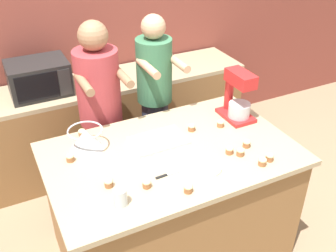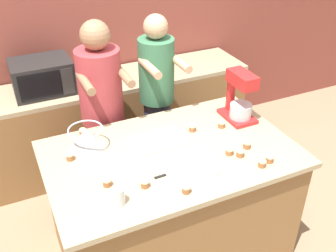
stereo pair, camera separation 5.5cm
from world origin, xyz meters
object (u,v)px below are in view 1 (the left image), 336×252
drinking_glass (121,197)px  cupcake_8 (262,161)px  person_left (101,116)px  knife (169,174)px  microwave_oven (39,78)px  person_right (155,104)px  baking_tray (158,140)px  cupcake_0 (82,133)px  cupcake_2 (70,157)px  cupcake_5 (192,127)px  cupcake_9 (188,188)px  cupcake_11 (247,143)px  small_plate (207,168)px  cupcake_7 (230,150)px  cupcake_1 (147,183)px  cupcake_4 (240,152)px  cupcake_10 (270,157)px  cupcake_6 (109,183)px  cupcake_3 (221,123)px  stand_mixer (238,98)px  mixing_bowl (86,139)px

drinking_glass → cupcake_8: drinking_glass is taller
person_left → knife: size_ratio=7.70×
microwave_oven → person_right: bearing=-34.7°
baking_tray → cupcake_8: (0.50, -0.55, 0.01)m
cupcake_0 → cupcake_2: same height
cupcake_5 → cupcake_8: (0.21, -0.58, 0.00)m
cupcake_9 → knife: bearing=98.0°
person_left → cupcake_2: size_ratio=28.92×
cupcake_8 → cupcake_9: size_ratio=1.00×
drinking_glass → cupcake_11: (1.00, 0.16, -0.03)m
small_plate → cupcake_7: bearing=20.4°
cupcake_2 → person_right: bearing=32.9°
cupcake_1 → cupcake_11: size_ratio=1.00×
cupcake_5 → cupcake_7: 0.38m
cupcake_4 → cupcake_10: 0.20m
cupcake_2 → cupcake_9: bearing=-48.2°
cupcake_0 → small_plate: bearing=-50.5°
cupcake_6 → cupcake_8: same height
cupcake_3 → knife: bearing=-150.5°
drinking_glass → knife: size_ratio=0.50×
cupcake_1 → cupcake_11: same height
baking_tray → cupcake_3: cupcake_3 is taller
cupcake_9 → small_plate: bearing=32.2°
baking_tray → drinking_glass: drinking_glass is taller
person_right → knife: person_right is taller
small_plate → cupcake_5: (0.14, 0.46, 0.02)m
small_plate → cupcake_11: 0.40m
microwave_oven → cupcake_10: (1.17, -1.76, -0.09)m
baking_tray → microwave_oven: microwave_oven is taller
cupcake_2 → cupcake_6: bearing=-68.1°
microwave_oven → cupcake_2: 1.17m
baking_tray → cupcake_11: cupcake_11 is taller
person_right → cupcake_11: bearing=-74.4°
stand_mixer → cupcake_1: bearing=-154.7°
small_plate → cupcake_3: size_ratio=3.11×
mixing_bowl → cupcake_3: 1.02m
small_plate → cupcake_7: size_ratio=3.11×
mixing_bowl → microwave_oven: microwave_oven is taller
drinking_glass → knife: drinking_glass is taller
person_left → small_plate: size_ratio=9.31×
small_plate → cupcake_9: cupcake_9 is taller
knife → cupcake_0: bearing=118.5°
person_left → cupcake_0: 0.40m
person_right → cupcake_1: size_ratio=28.64×
stand_mixer → baking_tray: stand_mixer is taller
cupcake_1 → cupcake_9: 0.26m
drinking_glass → cupcake_7: drinking_glass is taller
baking_tray → drinking_glass: size_ratio=3.52×
baking_tray → cupcake_7: cupcake_7 is taller
microwave_oven → knife: 1.67m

